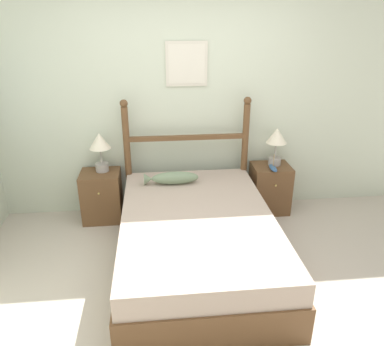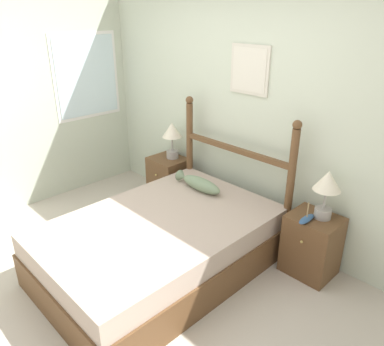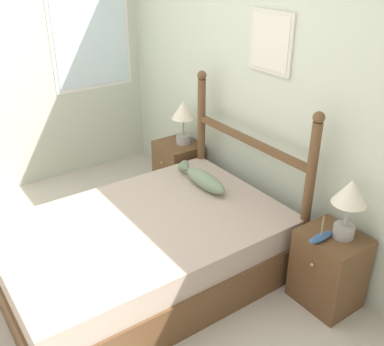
% 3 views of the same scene
% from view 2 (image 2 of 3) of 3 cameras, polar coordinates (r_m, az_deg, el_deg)
% --- Properties ---
extents(ground_plane, '(16.00, 16.00, 0.00)m').
position_cam_2_polar(ground_plane, '(3.40, -12.08, -17.86)').
color(ground_plane, '#B7AD9E').
extents(wall_back, '(6.40, 0.08, 2.55)m').
position_cam_2_polar(wall_back, '(3.84, 8.51, 9.19)').
color(wall_back, beige).
rests_on(wall_back, ground_plane).
extents(bed, '(1.40, 2.09, 0.52)m').
position_cam_2_polar(bed, '(3.47, -4.84, -10.92)').
color(bed, brown).
rests_on(bed, ground_plane).
extents(headboard, '(1.41, 0.08, 1.36)m').
position_cam_2_polar(headboard, '(3.87, 6.45, 1.01)').
color(headboard, brown).
rests_on(headboard, ground_plane).
extents(nightstand_left, '(0.43, 0.39, 0.57)m').
position_cam_2_polar(nightstand_left, '(4.64, -3.59, -1.03)').
color(nightstand_left, brown).
rests_on(nightstand_left, ground_plane).
extents(nightstand_right, '(0.43, 0.39, 0.57)m').
position_cam_2_polar(nightstand_right, '(3.58, 17.74, -10.39)').
color(nightstand_right, brown).
rests_on(nightstand_right, ground_plane).
extents(table_lamp_left, '(0.23, 0.23, 0.44)m').
position_cam_2_polar(table_lamp_left, '(4.44, -3.06, 5.92)').
color(table_lamp_left, gray).
rests_on(table_lamp_left, nightstand_left).
extents(table_lamp_right, '(0.23, 0.23, 0.44)m').
position_cam_2_polar(table_lamp_right, '(3.31, 19.87, -1.93)').
color(table_lamp_right, gray).
rests_on(table_lamp_right, nightstand_right).
extents(model_boat, '(0.07, 0.22, 0.18)m').
position_cam_2_polar(model_boat, '(3.34, 17.06, -6.69)').
color(model_boat, '#335684').
rests_on(model_boat, nightstand_right).
extents(fish_pillow, '(0.57, 0.14, 0.14)m').
position_cam_2_polar(fish_pillow, '(3.83, 1.07, -1.61)').
color(fish_pillow, gray).
rests_on(fish_pillow, bed).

